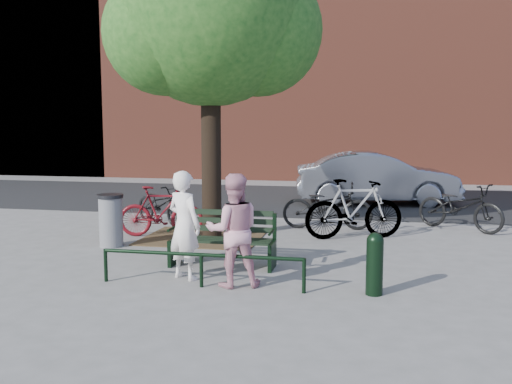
% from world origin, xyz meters
% --- Properties ---
extents(ground, '(90.00, 90.00, 0.00)m').
position_xyz_m(ground, '(0.00, 0.00, 0.00)').
color(ground, gray).
rests_on(ground, ground).
extents(dirt_pit, '(2.40, 2.00, 0.02)m').
position_xyz_m(dirt_pit, '(-1.00, 2.20, 0.01)').
color(dirt_pit, brown).
rests_on(dirt_pit, ground).
extents(road, '(40.00, 7.00, 0.01)m').
position_xyz_m(road, '(0.00, 8.50, 0.01)').
color(road, black).
rests_on(road, ground).
extents(townhouse_row, '(45.00, 4.00, 14.00)m').
position_xyz_m(townhouse_row, '(0.17, 16.00, 6.25)').
color(townhouse_row, brown).
rests_on(townhouse_row, ground).
extents(park_bench, '(1.74, 0.54, 0.97)m').
position_xyz_m(park_bench, '(-0.00, 0.08, 0.48)').
color(park_bench, black).
rests_on(park_bench, ground).
extents(guard_railing, '(3.06, 0.06, 0.51)m').
position_xyz_m(guard_railing, '(0.00, -1.20, 0.40)').
color(guard_railing, black).
rests_on(guard_railing, ground).
extents(street_tree, '(4.20, 3.80, 6.50)m').
position_xyz_m(street_tree, '(-0.75, 2.20, 4.42)').
color(street_tree, black).
rests_on(street_tree, ground).
extents(person_left, '(0.72, 0.63, 1.67)m').
position_xyz_m(person_left, '(-0.38, -0.80, 0.83)').
color(person_left, white).
rests_on(person_left, ground).
extents(person_right, '(0.97, 0.86, 1.66)m').
position_xyz_m(person_right, '(0.45, -1.05, 0.83)').
color(person_right, pink).
rests_on(person_right, ground).
extents(bollard, '(0.24, 0.24, 0.88)m').
position_xyz_m(bollard, '(2.47, -1.08, 0.47)').
color(bollard, black).
rests_on(bollard, ground).
extents(litter_bin, '(0.50, 0.50, 1.02)m').
position_xyz_m(litter_bin, '(-2.51, 1.10, 0.51)').
color(litter_bin, gray).
rests_on(litter_bin, ground).
extents(bicycle_a, '(1.84, 1.54, 0.95)m').
position_xyz_m(bicycle_a, '(-2.44, 3.58, 0.47)').
color(bicycle_a, black).
rests_on(bicycle_a, ground).
extents(bicycle_b, '(1.84, 0.84, 1.07)m').
position_xyz_m(bicycle_b, '(-1.90, 2.20, 0.53)').
color(bicycle_b, '#5B0D13').
rests_on(bicycle_b, ground).
extents(bicycle_c, '(2.04, 0.79, 1.06)m').
position_xyz_m(bicycle_c, '(1.46, 3.73, 0.53)').
color(bicycle_c, black).
rests_on(bicycle_c, ground).
extents(bicycle_d, '(2.14, 1.25, 1.24)m').
position_xyz_m(bicycle_d, '(2.07, 2.77, 0.62)').
color(bicycle_d, gray).
rests_on(bicycle_d, ground).
extents(bicycle_e, '(2.05, 1.74, 1.06)m').
position_xyz_m(bicycle_e, '(4.36, 4.19, 0.53)').
color(bicycle_e, black).
rests_on(bicycle_e, ground).
extents(parked_car, '(4.84, 2.30, 1.53)m').
position_xyz_m(parked_car, '(2.56, 7.96, 0.77)').
color(parked_car, gray).
rests_on(parked_car, ground).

